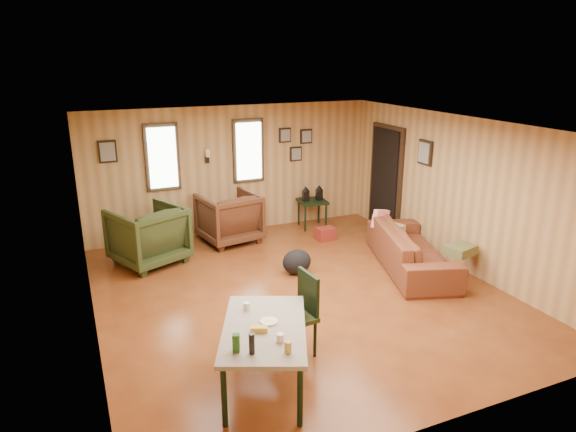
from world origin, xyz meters
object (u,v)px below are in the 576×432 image
at_px(sofa, 412,242).
at_px(recliner_brown, 229,215).
at_px(recliner_green, 148,233).
at_px(dining_table, 264,333).
at_px(end_table, 165,228).
at_px(side_table, 312,199).

distance_m(sofa, recliner_brown, 3.28).
distance_m(sofa, recliner_green, 4.25).
relative_size(recliner_green, dining_table, 0.67).
relative_size(end_table, side_table, 0.81).
distance_m(end_table, dining_table, 4.41).
distance_m(recliner_green, end_table, 0.68).
distance_m(recliner_brown, end_table, 1.14).
bearing_deg(end_table, recliner_brown, -4.52).
relative_size(sofa, recliner_green, 2.15).
relative_size(recliner_green, end_table, 1.52).
bearing_deg(sofa, end_table, 72.75).
height_order(recliner_brown, side_table, recliner_brown).
height_order(recliner_green, dining_table, recliner_green).
xyz_separation_m(recliner_brown, end_table, (-1.13, 0.09, -0.11)).
xyz_separation_m(recliner_green, side_table, (3.25, 0.59, 0.05)).
bearing_deg(dining_table, recliner_brown, 100.70).
distance_m(recliner_green, dining_table, 3.89).
xyz_separation_m(side_table, dining_table, (-2.71, -4.44, 0.06)).
xyz_separation_m(recliner_green, dining_table, (0.55, -3.85, 0.11)).
height_order(sofa, side_table, sofa).
bearing_deg(recliner_green, dining_table, 74.60).
height_order(sofa, recliner_brown, recliner_brown).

